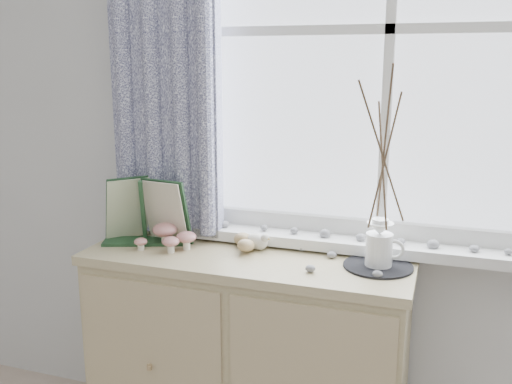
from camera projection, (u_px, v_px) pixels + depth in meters
sideboard at (247, 360)px, 2.18m from camera, size 1.20×0.45×0.85m
botanical_book at (141, 212)px, 2.16m from camera, size 0.40×0.25×0.27m
toadstool_cluster at (169, 235)px, 2.15m from camera, size 0.22×0.15×0.09m
wooden_eggs at (244, 242)px, 2.13m from camera, size 0.10×0.12×0.08m
songbird_figurine at (257, 241)px, 2.14m from camera, size 0.14×0.10×0.07m
crocheted_doily at (378, 266)px, 1.96m from camera, size 0.24×0.24×0.01m
twig_pitcher at (384, 152)px, 1.87m from camera, size 0.28×0.28×0.70m
sideboard_pebbles at (329, 261)px, 1.99m from camera, size 0.33×0.23×0.02m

